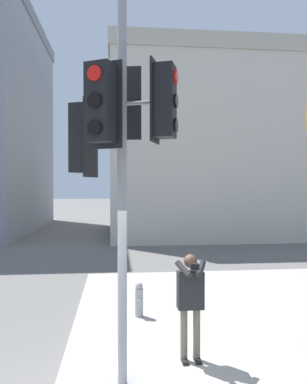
{
  "coord_description": "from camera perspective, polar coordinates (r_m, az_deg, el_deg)",
  "views": [
    {
      "loc": [
        0.32,
        -4.04,
        2.81
      ],
      "look_at": [
        0.85,
        1.18,
        2.73
      ],
      "focal_mm": 35.0,
      "sensor_mm": 36.0,
      "label": 1
    }
  ],
  "objects": [
    {
      "name": "sidewalk_corner",
      "position": [
        8.64,
        16.93,
        -17.7
      ],
      "size": [
        8.0,
        8.0,
        0.12
      ],
      "color": "#ADA89E",
      "rests_on": "ground_plane"
    },
    {
      "name": "traffic_signal_pole",
      "position": [
        4.86,
        -5.16,
        7.59
      ],
      "size": [
        1.4,
        1.4,
        5.61
      ],
      "color": "#939399",
      "rests_on": "sidewalk_corner"
    },
    {
      "name": "person_photographer",
      "position": [
        5.99,
        5.66,
        -15.65
      ],
      "size": [
        0.5,
        0.53,
        1.64
      ],
      "color": "black",
      "rests_on": "sidewalk_corner"
    },
    {
      "name": "fire_hydrant",
      "position": [
        8.03,
        -2.21,
        -16.06
      ],
      "size": [
        0.17,
        0.23,
        0.7
      ],
      "color": "#99999E",
      "rests_on": "sidewalk_corner"
    },
    {
      "name": "building_right",
      "position": [
        25.24,
        13.74,
        6.06
      ],
      "size": [
        17.5,
        12.68,
        10.17
      ],
      "color": "beige",
      "rests_on": "ground_plane"
    }
  ]
}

